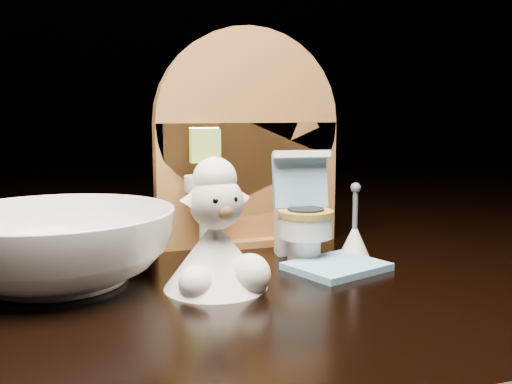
# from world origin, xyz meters

# --- Properties ---
(backdrop_panel) EXTENTS (0.13, 0.05, 0.15)m
(backdrop_panel) POSITION_xyz_m (-0.00, 0.06, 0.07)
(backdrop_panel) COLOR #A76932
(backdrop_panel) RESTS_ON ground
(toy_toilet) EXTENTS (0.04, 0.05, 0.07)m
(toy_toilet) POSITION_xyz_m (0.02, 0.01, 0.03)
(toy_toilet) COLOR white
(toy_toilet) RESTS_ON ground
(bath_mat) EXTENTS (0.06, 0.06, 0.00)m
(bath_mat) POSITION_xyz_m (0.03, -0.02, 0.00)
(bath_mat) COLOR #78A7CC
(bath_mat) RESTS_ON ground
(toilet_brush) EXTENTS (0.02, 0.02, 0.05)m
(toilet_brush) POSITION_xyz_m (0.05, 0.01, 0.01)
(toilet_brush) COLOR white
(toilet_brush) RESTS_ON ground
(plush_lamb) EXTENTS (0.06, 0.06, 0.07)m
(plush_lamb) POSITION_xyz_m (-0.05, -0.03, 0.02)
(plush_lamb) COLOR white
(plush_lamb) RESTS_ON ground
(ceramic_bowl) EXTENTS (0.16, 0.16, 0.04)m
(ceramic_bowl) POSITION_xyz_m (-0.13, 0.01, 0.02)
(ceramic_bowl) COLOR white
(ceramic_bowl) RESTS_ON ground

